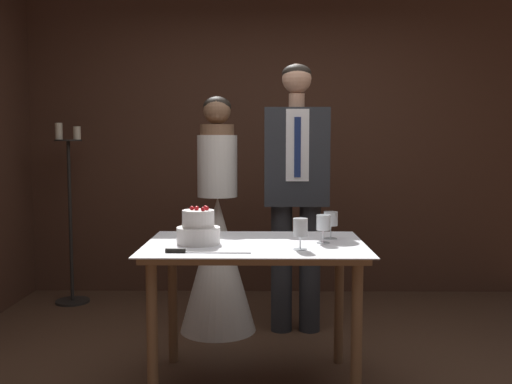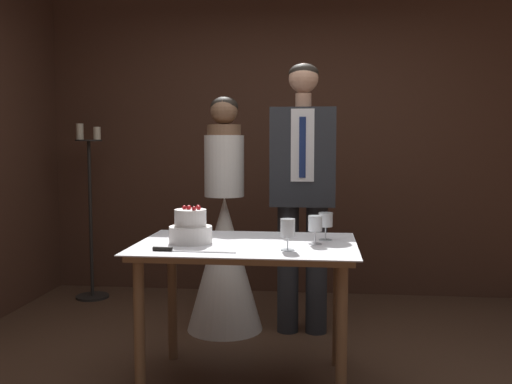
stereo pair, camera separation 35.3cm
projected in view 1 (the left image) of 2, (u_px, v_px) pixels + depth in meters
name	position (u px, v px, depth m)	size (l,w,h in m)	color
wall_back	(269.00, 131.00, 5.09)	(4.49, 0.12, 2.88)	#472B1E
cake_table	(255.00, 262.00, 3.11)	(1.19, 0.83, 0.79)	brown
tiered_cake	(198.00, 229.00, 3.07)	(0.24, 0.24, 0.21)	white
cake_knife	(191.00, 251.00, 2.83)	(0.43, 0.04, 0.02)	silver
wine_glass_near	(331.00, 220.00, 3.23)	(0.08, 0.08, 0.16)	silver
wine_glass_middle	(323.00, 224.00, 3.09)	(0.08, 0.08, 0.15)	silver
wine_glass_far	(300.00, 228.00, 2.90)	(0.08, 0.08, 0.16)	silver
bride	(218.00, 247.00, 4.03)	(0.54, 0.54, 1.66)	white
groom	(296.00, 183.00, 3.98)	(0.45, 0.25, 1.88)	#282B30
candle_stand	(70.00, 222.00, 4.73)	(0.28, 0.28, 1.50)	black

